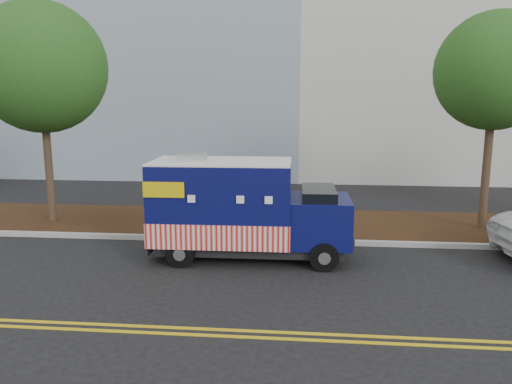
# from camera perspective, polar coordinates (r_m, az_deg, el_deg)

# --- Properties ---
(ground) EXTENTS (120.00, 120.00, 0.00)m
(ground) POSITION_cam_1_polar(r_m,az_deg,el_deg) (14.08, -3.96, -7.31)
(ground) COLOR black
(ground) RESTS_ON ground
(curb) EXTENTS (120.00, 0.18, 0.15)m
(curb) POSITION_cam_1_polar(r_m,az_deg,el_deg) (15.37, -3.11, -5.44)
(curb) COLOR #9E9E99
(curb) RESTS_ON ground
(mulch_strip) EXTENTS (120.00, 4.00, 0.15)m
(mulch_strip) POSITION_cam_1_polar(r_m,az_deg,el_deg) (17.38, -2.08, -3.51)
(mulch_strip) COLOR black
(mulch_strip) RESTS_ON ground
(centerline_near) EXTENTS (120.00, 0.10, 0.01)m
(centerline_near) POSITION_cam_1_polar(r_m,az_deg,el_deg) (10.02, -8.24, -15.14)
(centerline_near) COLOR gold
(centerline_near) RESTS_ON ground
(centerline_far) EXTENTS (120.00, 0.10, 0.01)m
(centerline_far) POSITION_cam_1_polar(r_m,az_deg,el_deg) (9.81, -8.60, -15.77)
(centerline_far) COLOR gold
(centerline_far) RESTS_ON ground
(tree_a) EXTENTS (4.32, 4.32, 7.49)m
(tree_a) POSITION_cam_1_polar(r_m,az_deg,el_deg) (18.36, -23.36, 12.92)
(tree_a) COLOR #38281C
(tree_a) RESTS_ON ground
(tree_c) EXTENTS (3.67, 3.67, 7.00)m
(tree_c) POSITION_cam_1_polar(r_m,az_deg,el_deg) (17.55, 25.63, 12.30)
(tree_c) COLOR #38281C
(tree_c) RESTS_ON ground
(sign_post) EXTENTS (0.06, 0.06, 2.40)m
(sign_post) POSITION_cam_1_polar(r_m,az_deg,el_deg) (15.71, -10.92, -1.04)
(sign_post) COLOR #473828
(sign_post) RESTS_ON ground
(food_truck) EXTENTS (5.51, 2.18, 2.88)m
(food_truck) POSITION_cam_1_polar(r_m,az_deg,el_deg) (13.58, -1.88, -2.25)
(food_truck) COLOR black
(food_truck) RESTS_ON ground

